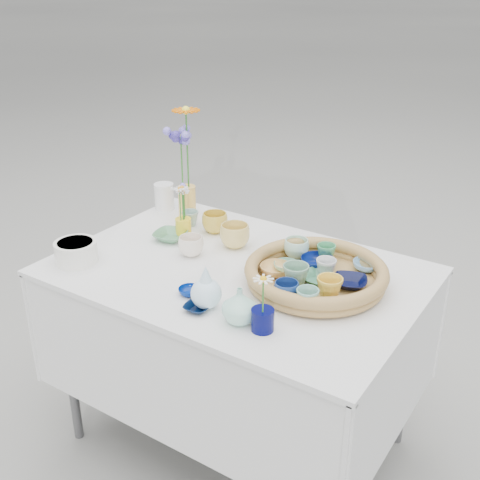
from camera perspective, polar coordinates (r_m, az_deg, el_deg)
The scene contains 34 objects.
ground at distance 2.54m, azimuth -0.26°, elevation -18.25°, with size 80.00×80.00×0.00m, color #9D9C93.
display_table at distance 2.54m, azimuth -0.26°, elevation -18.25°, with size 1.26×0.86×0.77m, color silver, non-canonical shape.
wicker_tray at distance 2.00m, azimuth 7.22°, elevation -3.28°, with size 0.47×0.47×0.08m, color olive, non-canonical shape.
tray_ceramic_0 at distance 2.08m, azimuth 7.31°, elevation -2.12°, with size 0.11×0.11×0.04m, color navy.
tray_ceramic_1 at distance 1.98m, azimuth 10.36°, elevation -3.96°, with size 0.11×0.11×0.03m, color black.
tray_ceramic_2 at distance 1.88m, azimuth 8.47°, elevation -4.60°, with size 0.08×0.08×0.08m, color gold.
tray_ceramic_3 at distance 1.99m, azimuth 7.32°, elevation -3.65°, with size 0.11×0.11×0.03m, color #458864.
tray_ceramic_4 at distance 1.94m, azimuth 5.30°, elevation -3.46°, with size 0.09×0.09×0.08m, color gray.
tray_ceramic_5 at distance 2.06m, azimuth 4.38°, elevation -2.50°, with size 0.08×0.08×0.03m, color #7DC0A7.
tray_ceramic_6 at distance 2.13m, azimuth 5.38°, elevation -0.81°, with size 0.09×0.09×0.07m, color #B3E3CC.
tray_ceramic_7 at distance 2.02m, azimuth 8.16°, elevation -2.66°, with size 0.07×0.07×0.06m, color silver.
tray_ceramic_8 at distance 2.10m, azimuth 11.94°, elevation -2.39°, with size 0.10×0.10×0.03m, color #7DBCF6.
tray_ceramic_9 at distance 1.87m, azimuth 4.43°, elevation -4.86°, with size 0.08×0.08×0.06m, color navy.
tray_ceramic_10 at distance 2.02m, azimuth 3.41°, elevation -2.85°, with size 0.11×0.11×0.03m, color #DEA65D.
tray_ceramic_11 at distance 1.83m, azimuth 6.41°, elevation -5.58°, with size 0.07×0.07×0.07m, color #74B2A4.
tray_ceramic_12 at distance 2.12m, azimuth 8.17°, elevation -1.22°, with size 0.07×0.07×0.06m, color #439E65.
loose_ceramic_0 at distance 2.37m, azimuth -2.40°, elevation 1.66°, with size 0.10×0.10×0.08m, color gold.
loose_ceramic_1 at distance 2.25m, azimuth -0.50°, elevation 0.41°, with size 0.11×0.11×0.09m, color #E2C566.
loose_ceramic_2 at distance 2.33m, azimuth -6.60°, elevation 0.39°, with size 0.13×0.13×0.03m, color #558F64.
loose_ceramic_3 at distance 2.19m, azimuth -4.67°, elevation -0.57°, with size 0.09×0.09×0.07m, color white.
loose_ceramic_4 at distance 1.95m, azimuth -4.81°, elevation -4.87°, with size 0.07×0.07×0.02m, color navy.
loose_ceramic_5 at distance 2.44m, azimuth -4.72°, elevation 2.06°, with size 0.07×0.07×0.06m, color #90B3A3.
loose_ceramic_6 at distance 1.86m, azimuth -4.08°, elevation -6.42°, with size 0.08×0.08×0.02m, color #051432.
fluted_bowl at distance 2.21m, azimuth -15.28°, elevation -1.10°, with size 0.15×0.15×0.08m, color white, non-canonical shape.
bud_vase_paleblue at distance 1.84m, azimuth -3.24°, elevation -4.40°, with size 0.10×0.10×0.15m, color #C9EDFF, non-canonical shape.
bud_vase_seafoam at distance 1.78m, azimuth -0.04°, elevation -6.21°, with size 0.11×0.11×0.11m, color #A6E3CB.
bud_vase_cobalt at distance 1.75m, azimuth 2.15°, elevation -7.58°, with size 0.07×0.07×0.07m, color #020541.
single_daisy at distance 1.70m, azimuth 2.20°, elevation -5.31°, with size 0.07×0.07×0.13m, color white, non-canonical shape.
tall_vase_yellow at distance 2.51m, azimuth -5.03°, elevation 3.62°, with size 0.07×0.07×0.14m, color #FFC454.
gerbera at distance 2.44m, azimuth -5.02°, elevation 8.55°, with size 0.13×0.13×0.33m, color #E56802, non-canonical shape.
hydrangea at distance 2.45m, azimuth -5.54°, elevation 7.33°, with size 0.08×0.08×0.29m, color #3F309D, non-canonical shape.
white_pitcher at distance 2.62m, azimuth -7.20°, elevation 4.12°, with size 0.12×0.08×0.11m, color white, non-canonical shape.
daisy_cup at distance 2.36m, azimuth -5.39°, elevation 1.27°, with size 0.06×0.06×0.07m, color yellow.
daisy_posy at distance 2.31m, azimuth -5.23°, elevation 3.70°, with size 0.08×0.08×0.15m, color white, non-canonical shape.
Camera 1 is at (1.03, -1.55, 1.74)m, focal length 45.00 mm.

